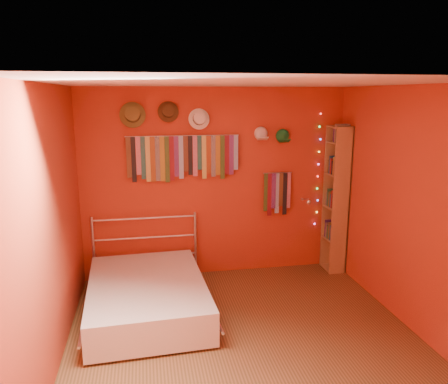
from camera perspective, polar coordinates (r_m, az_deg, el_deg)
ground at (r=4.63m, az=2.72°, el=-18.61°), size 3.50×3.50×0.00m
back_wall at (r=5.79m, az=-1.10°, el=1.16°), size 3.50×0.02×2.50m
right_wall at (r=4.83m, az=23.56°, el=-2.24°), size 0.02×3.50×2.50m
left_wall at (r=4.10m, az=-21.70°, el=-4.58°), size 0.02×3.50×2.50m
ceiling at (r=3.96m, az=3.10°, el=14.04°), size 3.50×3.50×0.02m
tie_rack at (r=5.61m, az=-5.44°, el=4.71°), size 1.45×0.03×0.60m
small_tie_rack at (r=5.95m, az=6.96°, el=0.06°), size 0.40×0.03×0.59m
fedora_olive at (r=5.51m, az=-11.88°, el=9.90°), size 0.32×0.17×0.31m
fedora_brown at (r=5.52m, az=-7.29°, el=10.41°), size 0.26×0.14×0.26m
fedora_white at (r=5.56m, az=-3.25°, el=9.56°), size 0.27×0.14×0.26m
cap_white at (r=5.77m, az=4.84°, el=7.60°), size 0.18×0.23×0.18m
cap_green at (r=5.86m, az=7.66°, el=7.27°), size 0.18×0.23×0.18m
fairy_lights at (r=6.12m, az=12.20°, el=2.79°), size 0.05×0.02×1.55m
reading_lamp at (r=5.96m, az=10.87°, el=-1.23°), size 0.07×0.29×0.08m
bookshelf at (r=6.13m, az=14.74°, el=-0.85°), size 0.25×0.34×2.00m
bed at (r=5.06m, az=-10.00°, el=-13.22°), size 1.43×1.88×0.89m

